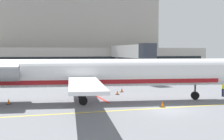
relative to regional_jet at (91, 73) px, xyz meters
The scene contains 10 objects.
ground 9.46m from the regional_jet, 50.22° to the right, with size 120.00×120.00×0.11m.
terminal_building 42.43m from the regional_jet, 85.08° to the left, with size 69.64×15.92×19.94m.
jet_bridge_west 26.29m from the regional_jet, 60.33° to the left, with size 2.40×19.29×6.71m.
regional_jet is the anchor object (origin of this frame).
fuel_tank 26.53m from the regional_jet, 49.06° to the left, with size 8.81×2.77×2.91m.
marshaller 16.22m from the regional_jet, ahead, with size 0.81×0.38×1.94m.
safety_cone_alpha 8.88m from the regional_jet, behind, with size 0.47×0.47×0.55m.
safety_cone_bravo 8.33m from the regional_jet, 40.60° to the right, with size 0.47×0.47×0.55m.
safety_cone_charlie 9.24m from the regional_jet, 49.18° to the left, with size 0.47×0.47×0.55m.
safety_cone_delta 6.91m from the regional_jet, 45.34° to the left, with size 0.47×0.47×0.55m.
Camera 1 is at (-13.14, -25.45, 5.40)m, focal length 50.05 mm.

